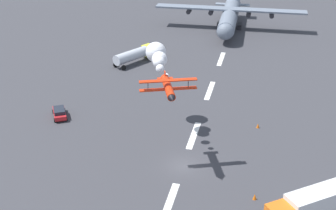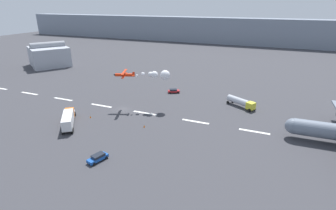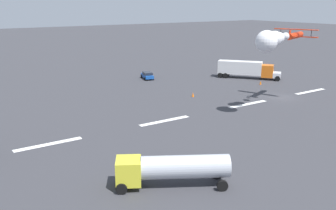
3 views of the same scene
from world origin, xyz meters
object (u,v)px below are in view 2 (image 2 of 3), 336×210
object	(u,v)px
fuel_tanker_truck	(241,102)
traffic_cone_far	(144,126)
semi_truck_orange	(68,118)
followme_car_yellow	(98,157)
airport_staff_sedan	(174,91)
stunt_biplane_red	(155,75)
traffic_cone_near	(90,117)

from	to	relation	value
fuel_tanker_truck	traffic_cone_far	xyz separation A→B (m)	(-22.26, -25.69, -1.38)
semi_truck_orange	followme_car_yellow	world-z (taller)	semi_truck_orange
airport_staff_sedan	traffic_cone_far	bearing A→B (deg)	-83.71
semi_truck_orange	stunt_biplane_red	bearing A→B (deg)	52.17
stunt_biplane_red	followme_car_yellow	bearing A→B (deg)	-86.95
semi_truck_orange	fuel_tanker_truck	world-z (taller)	semi_truck_orange
traffic_cone_near	traffic_cone_far	size ratio (longest dim) A/B	1.00
stunt_biplane_red	traffic_cone_far	size ratio (longest dim) A/B	22.57
followme_car_yellow	traffic_cone_far	xyz separation A→B (m)	(1.68, 18.40, -0.44)
stunt_biplane_red	fuel_tanker_truck	size ratio (longest dim) A/B	1.70
fuel_tanker_truck	airport_staff_sedan	world-z (taller)	fuel_tanker_truck
semi_truck_orange	traffic_cone_far	bearing A→B (deg)	18.96
stunt_biplane_red	semi_truck_orange	size ratio (longest dim) A/B	1.38
fuel_tanker_truck	traffic_cone_near	xyz separation A→B (m)	(-39.95, -26.26, -1.38)
traffic_cone_near	traffic_cone_far	bearing A→B (deg)	1.84
stunt_biplane_red	traffic_cone_near	bearing A→B (deg)	-133.49
semi_truck_orange	followme_car_yellow	xyz separation A→B (m)	(18.31, -11.53, -1.30)
airport_staff_sedan	traffic_cone_near	distance (m)	34.32
followme_car_yellow	airport_staff_sedan	xyz separation A→B (m)	(-1.69, 49.02, -0.00)
airport_staff_sedan	traffic_cone_near	world-z (taller)	airport_staff_sedan
followme_car_yellow	traffic_cone_far	bearing A→B (deg)	84.79
followme_car_yellow	traffic_cone_near	bearing A→B (deg)	131.92
stunt_biplane_red	followme_car_yellow	world-z (taller)	stunt_biplane_red
semi_truck_orange	airport_staff_sedan	world-z (taller)	semi_truck_orange
followme_car_yellow	traffic_cone_far	world-z (taller)	followme_car_yellow
semi_truck_orange	airport_staff_sedan	xyz separation A→B (m)	(16.62, 37.49, -1.30)
followme_car_yellow	traffic_cone_far	size ratio (longest dim) A/B	6.55
traffic_cone_near	traffic_cone_far	xyz separation A→B (m)	(17.69, 0.57, 0.00)
followme_car_yellow	traffic_cone_far	distance (m)	18.48
airport_staff_sedan	fuel_tanker_truck	bearing A→B (deg)	-10.87
fuel_tanker_truck	followme_car_yellow	bearing A→B (deg)	-118.50
semi_truck_orange	traffic_cone_near	bearing A→B (deg)	69.92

